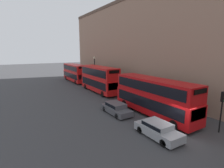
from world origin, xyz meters
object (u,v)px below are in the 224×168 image
at_px(bus_second_in_queue, 99,78).
at_px(bus_third_in_queue, 75,72).
at_px(traffic_light, 222,104).
at_px(pedestrian, 95,82).
at_px(car_dark_sedan, 158,129).
at_px(car_hatchback, 116,108).
at_px(bus_leading, 154,95).

height_order(bus_second_in_queue, bus_third_in_queue, bus_second_in_queue).
xyz_separation_m(bus_third_in_queue, traffic_light, (2.00, -32.40, 0.46)).
bearing_deg(traffic_light, pedestrian, 89.88).
bearing_deg(bus_third_in_queue, car_dark_sedan, -96.45).
distance_m(car_hatchback, pedestrian, 17.84).
height_order(bus_third_in_queue, pedestrian, bus_third_in_queue).
bearing_deg(bus_leading, bus_third_in_queue, 90.00).
height_order(car_dark_sedan, pedestrian, pedestrian).
bearing_deg(traffic_light, bus_second_in_queue, 95.76).
height_order(bus_third_in_queue, traffic_light, bus_third_in_queue).
bearing_deg(bus_leading, bus_second_in_queue, 90.00).
relative_size(car_hatchback, traffic_light, 1.16).
relative_size(bus_leading, bus_second_in_queue, 1.09).
distance_m(bus_second_in_queue, car_hatchback, 11.58).
xyz_separation_m(car_dark_sedan, traffic_light, (5.40, -2.30, 2.02)).
bearing_deg(car_hatchback, pedestrian, 72.19).
bearing_deg(bus_second_in_queue, bus_leading, -90.00).
relative_size(bus_second_in_queue, bus_third_in_queue, 1.00).
xyz_separation_m(bus_second_in_queue, traffic_light, (2.00, -19.83, 0.22)).
xyz_separation_m(bus_leading, bus_second_in_queue, (0.00, 13.45, 0.16)).
relative_size(bus_leading, bus_third_in_queue, 1.09).
xyz_separation_m(bus_leading, car_dark_sedan, (-3.40, -4.08, -1.64)).
height_order(bus_third_in_queue, car_hatchback, bus_third_in_queue).
bearing_deg(bus_second_in_queue, traffic_light, -84.24).
relative_size(bus_leading, car_hatchback, 2.53).
relative_size(bus_third_in_queue, pedestrian, 5.93).
xyz_separation_m(car_hatchback, traffic_light, (5.40, -8.91, 2.03)).
height_order(car_hatchback, pedestrian, pedestrian).
distance_m(car_dark_sedan, pedestrian, 24.22).
bearing_deg(car_dark_sedan, car_hatchback, 90.00).
height_order(bus_third_in_queue, car_dark_sedan, bus_third_in_queue).
relative_size(car_dark_sedan, traffic_light, 1.12).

